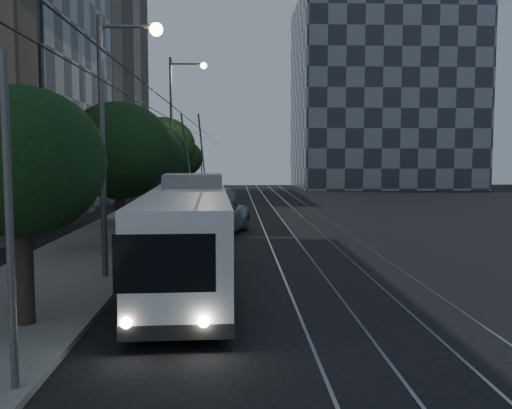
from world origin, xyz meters
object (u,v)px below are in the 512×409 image
Objects in this scene: car_white_c at (219,196)px; streetlamp_far at (177,121)px; car_white_b at (196,201)px; streetlamp_near at (114,121)px; car_white_d at (212,194)px; car_white_a at (189,210)px; pickup_silver at (210,218)px; trolleybus at (187,238)px.

streetlamp_far is (-2.67, -8.19, 5.91)m from car_white_c.
streetlamp_near is at bearing -79.96° from car_white_b.
car_white_c is 1.10× the size of car_white_d.
streetlamp_far is at bearing 94.99° from car_white_a.
pickup_silver is 0.60× the size of streetlamp_far.
car_white_a is 0.46× the size of streetlamp_near.
car_white_c is at bearing 84.79° from streetlamp_near.
car_white_c is at bearing -97.99° from car_white_d.
car_white_b is at bearing 87.44° from streetlamp_near.
streetlamp_far is at bearing -119.37° from car_white_d.
car_white_a is at bearing -112.87° from car_white_d.
streetlamp_near reaches higher than car_white_a.
trolleybus is 2.94× the size of car_white_c.
car_white_b reaches higher than car_white_d.
car_white_b is 8.33m from car_white_d.
car_white_b is 1.28× the size of car_white_d.
car_white_c is at bearing 84.85° from car_white_b.
trolleybus is at bearing -108.67° from car_white_d.
pickup_silver is 1.79× the size of car_white_d.
car_white_d is 13.08m from streetlamp_far.
car_white_c is 3.35m from car_white_d.
car_white_b is 0.43× the size of streetlamp_far.
car_white_a is 12.45m from car_white_c.
car_white_a is at bearing -75.50° from streetlamp_far.
trolleybus is 31.13m from car_white_c.
streetlamp_far is (-2.67, 10.81, 5.65)m from pickup_silver.
car_white_a is (-1.40, 18.77, -0.95)m from trolleybus.
car_white_c is (1.60, 5.00, -0.01)m from car_white_b.
car_white_a reaches higher than car_white_d.
car_white_a is 0.86× the size of car_white_b.
trolleybus is at bearing -68.62° from car_white_c.
streetlamp_near is (-2.50, 1.46, 3.72)m from trolleybus.
trolleybus is 1.36× the size of streetlamp_near.
trolleybus is 23.58m from streetlamp_far.
car_white_c is 0.46× the size of streetlamp_near.
car_white_c reaches higher than car_white_d.
pickup_silver is 1.41× the size of car_white_b.
pickup_silver is at bearing -107.73° from car_white_d.
car_white_d is at bearing 80.07° from streetlamp_far.
trolleybus is at bearing -83.84° from streetlamp_far.
car_white_d is 0.42× the size of streetlamp_near.
car_white_d is at bearing 86.46° from streetlamp_near.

